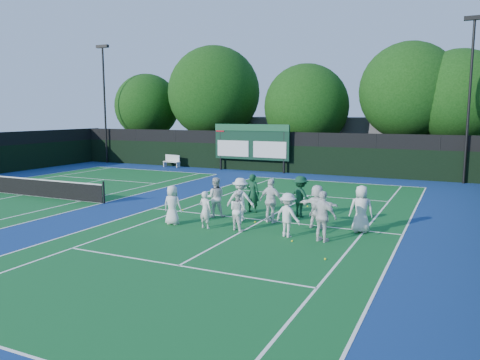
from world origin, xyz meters
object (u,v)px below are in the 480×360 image
at_px(bench, 172,161).
at_px(tennis_net, 23,186).
at_px(scoreboard, 251,142).
at_px(coach_left, 253,193).

bearing_deg(bench, tennis_net, -90.18).
relative_size(scoreboard, bench, 3.68).
xyz_separation_m(tennis_net, coach_left, (12.97, 1.25, 0.38)).
distance_m(scoreboard, tennis_net, 16.26).
bearing_deg(coach_left, scoreboard, -61.44).
xyz_separation_m(scoreboard, tennis_net, (-6.99, -14.59, -1.70)).
height_order(tennis_net, coach_left, coach_left).
distance_m(bench, coach_left, 18.42).
relative_size(scoreboard, tennis_net, 0.53).
distance_m(tennis_net, bench, 14.37).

